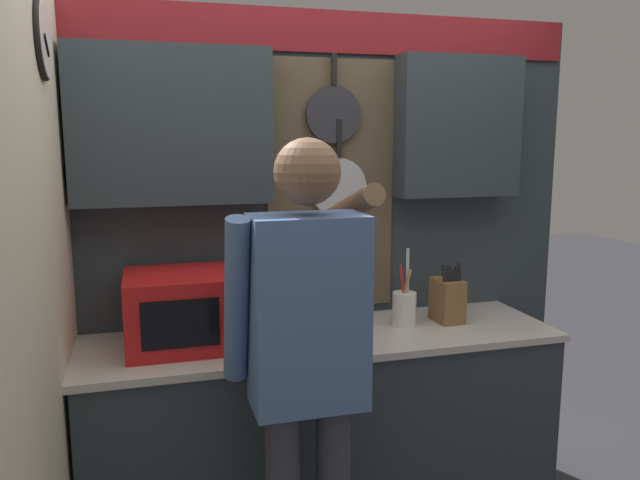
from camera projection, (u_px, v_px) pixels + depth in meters
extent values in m
cube|color=#2D383D|center=(324.00, 440.00, 2.72)|extent=(1.98, 0.56, 0.90)
cube|color=beige|center=(324.00, 338.00, 2.65)|extent=(2.01, 0.59, 0.03)
cube|color=#2D383D|center=(306.00, 270.00, 2.89)|extent=(2.58, 0.04, 2.30)
cube|color=maroon|center=(307.00, 30.00, 2.68)|extent=(2.54, 0.02, 0.18)
cube|color=#2D383D|center=(172.00, 126.00, 2.53)|extent=(0.81, 0.16, 0.64)
cube|color=#2D383D|center=(457.00, 127.00, 2.87)|extent=(0.58, 0.16, 0.64)
cube|color=brown|center=(331.00, 186.00, 2.83)|extent=(0.59, 0.01, 1.13)
cylinder|color=#2D2D33|center=(333.00, 115.00, 2.75)|extent=(0.25, 0.02, 0.25)
cube|color=black|center=(334.00, 69.00, 2.71)|extent=(0.02, 0.02, 0.14)
cylinder|color=#B7B7BC|center=(338.00, 187.00, 2.81)|extent=(0.26, 0.02, 0.26)
cube|color=black|center=(339.00, 138.00, 2.77)|extent=(0.02, 0.02, 0.17)
cylinder|color=silver|center=(299.00, 256.00, 2.81)|extent=(0.01, 0.01, 0.19)
ellipsoid|color=silver|center=(299.00, 279.00, 2.83)|extent=(0.04, 0.01, 0.03)
cylinder|color=silver|center=(316.00, 256.00, 2.83)|extent=(0.01, 0.01, 0.19)
ellipsoid|color=silver|center=(316.00, 279.00, 2.85)|extent=(0.04, 0.01, 0.03)
cylinder|color=silver|center=(333.00, 253.00, 2.85)|extent=(0.01, 0.01, 0.17)
ellipsoid|color=silver|center=(333.00, 275.00, 2.87)|extent=(0.05, 0.01, 0.05)
cylinder|color=red|center=(349.00, 258.00, 2.88)|extent=(0.01, 0.01, 0.23)
ellipsoid|color=red|center=(349.00, 286.00, 2.90)|extent=(0.06, 0.01, 0.05)
cylinder|color=silver|center=(366.00, 251.00, 2.90)|extent=(0.01, 0.01, 0.17)
ellipsoid|color=silver|center=(365.00, 272.00, 2.92)|extent=(0.05, 0.01, 0.04)
cube|color=beige|center=(45.00, 337.00, 1.93)|extent=(0.04, 1.60, 2.30)
cylinder|color=white|center=(44.00, 38.00, 1.98)|extent=(0.02, 0.25, 0.25)
torus|color=black|center=(42.00, 38.00, 1.98)|extent=(0.02, 0.27, 0.27)
cube|color=black|center=(47.00, 45.00, 1.96)|extent=(0.01, 0.08, 0.06)
cube|color=red|center=(192.00, 309.00, 2.50)|extent=(0.52, 0.39, 0.30)
cube|color=black|center=(181.00, 324.00, 2.30)|extent=(0.29, 0.01, 0.18)
cube|color=#333338|center=(245.00, 319.00, 2.36)|extent=(0.11, 0.01, 0.22)
cube|color=brown|center=(447.00, 300.00, 2.82)|extent=(0.12, 0.16, 0.20)
cylinder|color=black|center=(444.00, 273.00, 2.75)|extent=(0.02, 0.04, 0.08)
cylinder|color=black|center=(447.00, 275.00, 2.76)|extent=(0.02, 0.03, 0.06)
cylinder|color=black|center=(449.00, 273.00, 2.76)|extent=(0.02, 0.03, 0.07)
cylinder|color=black|center=(452.00, 274.00, 2.76)|extent=(0.02, 0.03, 0.06)
cylinder|color=black|center=(454.00, 275.00, 2.77)|extent=(0.02, 0.03, 0.05)
cylinder|color=black|center=(457.00, 274.00, 2.77)|extent=(0.02, 0.03, 0.07)
cylinder|color=black|center=(460.00, 272.00, 2.77)|extent=(0.02, 0.03, 0.08)
cylinder|color=white|center=(404.00, 309.00, 2.76)|extent=(0.11, 0.11, 0.15)
cylinder|color=silver|center=(407.00, 281.00, 2.74)|extent=(0.01, 0.02, 0.29)
cylinder|color=red|center=(403.00, 289.00, 2.75)|extent=(0.04, 0.03, 0.21)
cylinder|color=tan|center=(404.00, 293.00, 2.74)|extent=(0.05, 0.04, 0.18)
cylinder|color=tan|center=(405.00, 291.00, 2.75)|extent=(0.05, 0.05, 0.20)
cube|color=#4C6B9E|center=(308.00, 312.00, 2.06)|extent=(0.38, 0.22, 0.65)
sphere|color=brown|center=(307.00, 172.00, 1.98)|extent=(0.22, 0.22, 0.22)
cylinder|color=#4C6B9E|center=(237.00, 301.00, 2.02)|extent=(0.08, 0.22, 0.58)
cylinder|color=brown|center=(348.00, 209.00, 2.33)|extent=(0.08, 0.58, 0.24)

